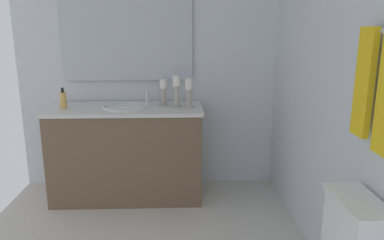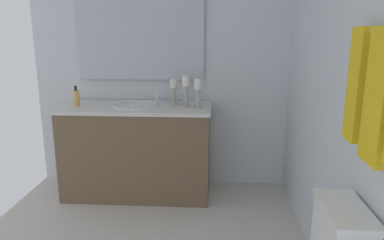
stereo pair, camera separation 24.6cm
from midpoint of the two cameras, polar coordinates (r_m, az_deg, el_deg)
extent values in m
cube|color=silver|center=(2.29, 18.97, 6.34)|extent=(2.75, 0.04, 2.45)
cube|color=silver|center=(3.53, -8.79, 9.26)|extent=(0.04, 2.45, 2.45)
cube|color=brown|center=(3.41, -12.00, -5.21)|extent=(0.55, 1.31, 0.81)
cube|color=silver|center=(3.30, -12.36, 1.68)|extent=(0.58, 1.34, 0.03)
sphere|color=black|center=(3.66, -22.16, -3.95)|extent=(0.02, 0.02, 0.02)
sphere|color=black|center=(3.48, -23.25, -4.93)|extent=(0.02, 0.02, 0.02)
ellipsoid|color=white|center=(3.30, -12.33, 1.09)|extent=(0.38, 0.30, 0.11)
torus|color=white|center=(3.29, -12.38, 2.00)|extent=(0.40, 0.40, 0.02)
cylinder|color=silver|center=(3.25, -9.14, 3.19)|extent=(0.02, 0.02, 0.14)
cube|color=silver|center=(3.50, -12.07, 12.49)|extent=(0.02, 1.19, 0.80)
cylinder|color=#B7B2A5|center=(3.19, -2.65, 1.99)|extent=(0.09, 0.09, 0.01)
cylinder|color=#B7B2A5|center=(3.18, -2.66, 3.22)|extent=(0.04, 0.04, 0.15)
cylinder|color=#B7B2A5|center=(3.17, -2.68, 4.68)|extent=(0.08, 0.08, 0.01)
cylinder|color=white|center=(3.16, -2.69, 5.62)|extent=(0.06, 0.06, 0.09)
cylinder|color=#B7B2A5|center=(3.24, -4.58, 2.12)|extent=(0.09, 0.09, 0.01)
cylinder|color=#B7B2A5|center=(3.22, -4.60, 3.54)|extent=(0.04, 0.04, 0.18)
cylinder|color=#B7B2A5|center=(3.21, -4.64, 5.19)|extent=(0.08, 0.08, 0.01)
cylinder|color=white|center=(3.20, -4.65, 6.09)|extent=(0.06, 0.06, 0.09)
cylinder|color=#B7B2A5|center=(3.32, -6.53, 2.37)|extent=(0.09, 0.09, 0.01)
cylinder|color=#B7B2A5|center=(3.31, -6.56, 3.48)|extent=(0.04, 0.04, 0.14)
cylinder|color=#B7B2A5|center=(3.30, -6.60, 4.82)|extent=(0.08, 0.08, 0.01)
cylinder|color=white|center=(3.29, -6.62, 5.61)|extent=(0.06, 0.06, 0.08)
cylinder|color=#E5B259|center=(3.39, -21.38, 2.83)|extent=(0.06, 0.06, 0.14)
cylinder|color=black|center=(3.37, -21.51, 4.33)|extent=(0.02, 0.02, 0.04)
cube|color=white|center=(1.88, 20.57, -16.81)|extent=(0.36, 0.17, 0.32)
cube|color=white|center=(1.80, 21.04, -11.99)|extent=(0.38, 0.19, 0.03)
cube|color=yellow|center=(1.84, 21.81, 5.36)|extent=(0.13, 0.03, 0.51)
camera|label=1|loc=(0.12, -92.86, -0.70)|focal=34.32mm
camera|label=2|loc=(0.12, 87.14, 0.70)|focal=34.32mm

